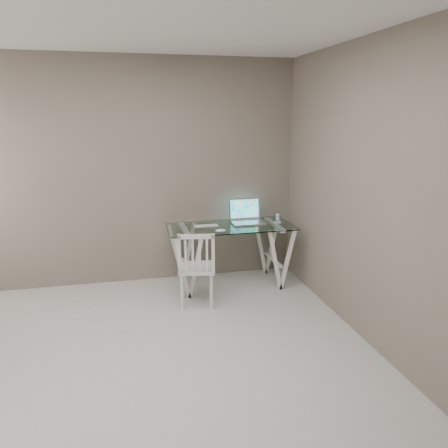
# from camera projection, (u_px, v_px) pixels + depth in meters

# --- Properties ---
(room) EXTENTS (4.50, 4.52, 2.71)m
(room) POSITION_uv_depth(u_px,v_px,m) (129.00, 163.00, 2.98)
(room) COLOR #B4B2AD
(room) RESTS_ON ground
(desk) EXTENTS (1.50, 0.70, 0.75)m
(desk) POSITION_uv_depth(u_px,v_px,m) (230.00, 255.00, 5.28)
(desk) COLOR silver
(desk) RESTS_ON ground
(chair) EXTENTS (0.45, 0.45, 0.85)m
(chair) POSITION_uv_depth(u_px,v_px,m) (197.00, 266.00, 4.66)
(chair) COLOR silver
(chair) RESTS_ON ground
(laptop) EXTENTS (0.40, 0.33, 0.28)m
(laptop) POSITION_uv_depth(u_px,v_px,m) (246.00, 217.00, 5.36)
(laptop) COLOR silver
(laptop) RESTS_ON desk
(keyboard) EXTENTS (0.30, 0.13, 0.01)m
(keyboard) POSITION_uv_depth(u_px,v_px,m) (206.00, 226.00, 5.17)
(keyboard) COLOR silver
(keyboard) RESTS_ON desk
(mouse) EXTENTS (0.12, 0.07, 0.04)m
(mouse) POSITION_uv_depth(u_px,v_px,m) (221.00, 231.00, 4.91)
(mouse) COLOR white
(mouse) RESTS_ON desk
(phone_dock) EXTENTS (0.07, 0.07, 0.12)m
(phone_dock) POSITION_uv_depth(u_px,v_px,m) (277.00, 220.00, 5.34)
(phone_dock) COLOR white
(phone_dock) RESTS_ON desk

